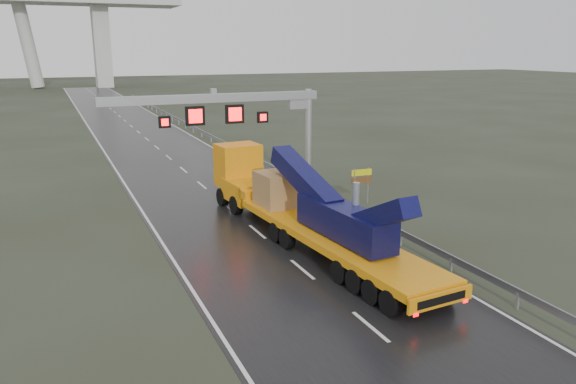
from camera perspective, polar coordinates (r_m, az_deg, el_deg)
name	(u,v)px	position (r m, az deg, el deg)	size (l,w,h in m)	color
ground	(344,305)	(23.01, 5.71, -11.35)	(400.00, 400.00, 0.00)	#292C1F
road	(157,148)	(59.77, -13.19, 4.42)	(11.00, 200.00, 0.02)	black
guardrail	(244,153)	(51.58, -4.50, 3.99)	(0.20, 140.00, 1.40)	gray
sign_gantry	(244,115)	(38.34, -4.45, 7.82)	(14.90, 1.20, 7.42)	silver
heavy_haul_truck	(290,201)	(30.76, 0.24, -0.93)	(4.57, 20.40, 4.75)	orange
exit_sign_pair	(361,180)	(36.71, 7.47, 1.25)	(1.42, 0.17, 2.43)	#999DA1
striped_barrier	(314,187)	(39.03, 2.66, 0.50)	(0.72, 0.39, 1.21)	red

